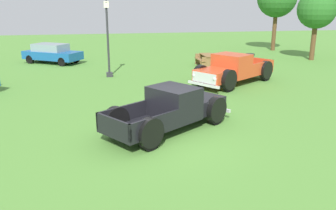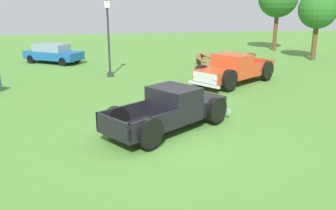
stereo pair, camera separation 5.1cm
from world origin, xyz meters
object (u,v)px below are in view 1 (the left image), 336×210
(picnic_table, at_px, (208,59))
(trash_can, at_px, (250,61))
(lamp_post_near, at_px, (108,37))
(oak_tree_east, at_px, (317,10))
(pickup_truck_behind_left, at_px, (231,70))
(sedan_distant_a, at_px, (52,53))
(pickup_truck_foreground, at_px, (175,108))

(picnic_table, distance_m, trash_can, 2.78)
(lamp_post_near, distance_m, oak_tree_east, 15.74)
(picnic_table, relative_size, oak_tree_east, 0.35)
(picnic_table, xyz_separation_m, trash_can, (2.48, -1.27, -0.01))
(oak_tree_east, bearing_deg, picnic_table, -173.22)
(pickup_truck_behind_left, bearing_deg, trash_can, 55.69)
(sedan_distant_a, xyz_separation_m, picnic_table, (10.69, -3.18, -0.23))
(oak_tree_east, bearing_deg, pickup_truck_foreground, -136.29)
(oak_tree_east, bearing_deg, sedan_distant_a, 173.55)
(trash_can, bearing_deg, sedan_distant_a, 161.32)
(sedan_distant_a, distance_m, lamp_post_near, 6.97)
(sedan_distant_a, bearing_deg, pickup_truck_behind_left, -41.08)
(sedan_distant_a, height_order, trash_can, sedan_distant_a)
(pickup_truck_foreground, height_order, pickup_truck_behind_left, pickup_truck_behind_left)
(pickup_truck_foreground, distance_m, trash_can, 12.76)
(sedan_distant_a, bearing_deg, pickup_truck_foreground, -68.54)
(pickup_truck_foreground, height_order, sedan_distant_a, pickup_truck_foreground)
(pickup_truck_foreground, distance_m, picnic_table, 12.68)
(lamp_post_near, distance_m, picnic_table, 7.44)
(pickup_truck_behind_left, distance_m, lamp_post_near, 7.24)
(sedan_distant_a, bearing_deg, trash_can, -18.68)
(sedan_distant_a, relative_size, lamp_post_near, 1.01)
(pickup_truck_foreground, xyz_separation_m, trash_can, (7.30, 10.46, -0.22))
(pickup_truck_foreground, distance_m, pickup_truck_behind_left, 7.42)
(pickup_truck_behind_left, xyz_separation_m, lamp_post_near, (-6.28, 3.27, 1.52))
(pickup_truck_behind_left, height_order, picnic_table, pickup_truck_behind_left)
(pickup_truck_foreground, xyz_separation_m, oak_tree_east, (13.32, 12.74, 3.00))
(trash_can, bearing_deg, oak_tree_east, 20.74)
(pickup_truck_foreground, bearing_deg, sedan_distant_a, 111.46)
(pickup_truck_foreground, distance_m, oak_tree_east, 18.68)
(sedan_distant_a, relative_size, oak_tree_east, 0.85)
(trash_can, distance_m, oak_tree_east, 7.20)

